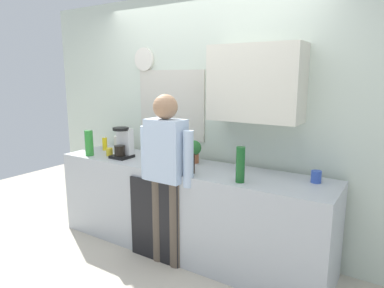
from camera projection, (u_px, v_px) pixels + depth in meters
name	position (u px, v px, depth m)	size (l,w,h in m)	color
ground_plane	(168.00, 262.00, 3.27)	(8.00, 8.00, 0.00)	beige
kitchen_counter	(185.00, 208.00, 3.43)	(2.87, 0.64, 0.89)	#B2B7BC
dishwasher_panel	(154.00, 221.00, 3.23)	(0.56, 0.02, 0.80)	black
back_wall_assembly	(212.00, 115.00, 3.54)	(4.47, 0.42, 2.60)	silver
coffee_maker	(123.00, 144.00, 3.65)	(0.20, 0.20, 0.33)	black
bottle_dark_sauce	(192.00, 163.00, 3.06)	(0.06, 0.06, 0.18)	black
bottle_clear_soda	(89.00, 143.00, 3.74)	(0.09, 0.09, 0.28)	#2D8C33
bottle_green_wine	(240.00, 165.00, 2.79)	(0.07, 0.07, 0.30)	#195923
cup_blue_mug	(316.00, 177.00, 2.80)	(0.08, 0.08, 0.10)	#3351B2
cup_white_mug	(158.00, 158.00, 3.44)	(0.08, 0.08, 0.10)	white
cup_yellow_cup	(109.00, 152.00, 3.75)	(0.07, 0.07, 0.09)	yellow
potted_plant	(194.00, 150.00, 3.43)	(0.15, 0.15, 0.23)	#9E5638
dish_soap	(105.00, 144.00, 4.03)	(0.06, 0.06, 0.18)	yellow
storage_canister	(120.00, 143.00, 4.02)	(0.14, 0.14, 0.17)	silver
person_at_sink	(166.00, 167.00, 3.08)	(0.57, 0.22, 1.60)	brown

